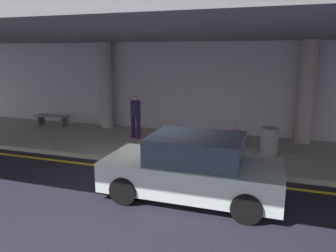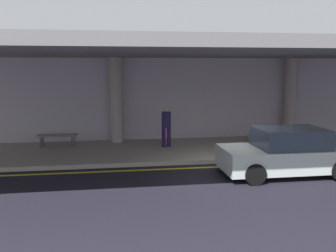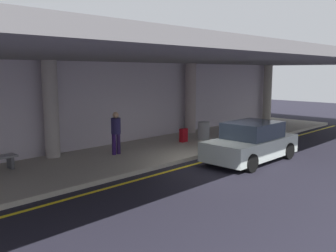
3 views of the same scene
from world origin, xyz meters
name	(u,v)px [view 2 (image 2 of 3)]	position (x,y,z in m)	size (l,w,h in m)	color
ground_plane	(242,171)	(0.00, 0.00, 0.00)	(60.00, 60.00, 0.00)	black
sidewalk	(216,149)	(0.00, 3.10, 0.07)	(26.00, 4.20, 0.15)	#A39C8E
lane_stripe_yellow	(236,166)	(0.00, 0.56, 0.00)	(26.00, 0.14, 0.01)	yellow
support_column_left_mid	(116,100)	(-4.00, 4.78, 1.97)	(0.56, 0.56, 3.65)	#A09693
support_column_center	(290,98)	(4.00, 4.78, 1.97)	(0.56, 0.56, 3.65)	#A69593
ceiling_overhang	(221,53)	(0.00, 2.60, 3.95)	(28.00, 13.20, 0.30)	slate
terminal_back_wall	(203,100)	(0.00, 5.35, 1.90)	(26.00, 0.30, 3.80)	#B9AFBC
car_silver	(287,153)	(1.24, -0.66, 0.71)	(4.10, 1.92, 1.50)	#B6C1BB
traveler_with_luggage	(166,124)	(-2.02, 3.42, 1.11)	(0.38, 0.38, 1.68)	#241048
suitcase_upright_primary	(256,137)	(1.78, 3.27, 0.46)	(0.36, 0.22, 0.90)	maroon
bench_metal	(57,138)	(-6.47, 4.24, 0.50)	(1.60, 0.50, 0.48)	slate
trash_bin_steel	(284,135)	(2.87, 2.96, 0.57)	(0.56, 0.56, 0.85)	gray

